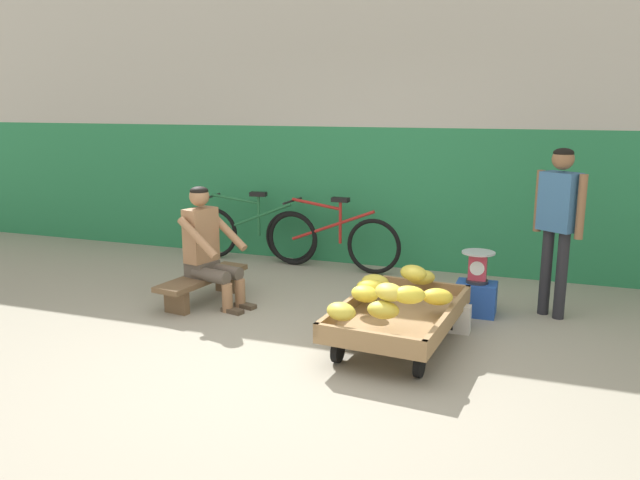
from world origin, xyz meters
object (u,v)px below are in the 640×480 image
(low_bench, at_px, (203,282))
(weighing_scale, at_px, (478,267))
(vendor_seated, at_px, (208,247))
(bicycle_far_left, at_px, (332,240))
(plastic_crate, at_px, (476,298))
(bicycle_near_left, at_px, (251,232))
(shopping_bag, at_px, (460,319))
(banana_cart, at_px, (399,317))
(customer_adult, at_px, (559,214))

(low_bench, relative_size, weighing_scale, 3.77)
(vendor_seated, xyz_separation_m, bicycle_far_left, (0.70, 1.62, -0.21))
(vendor_seated, xyz_separation_m, plastic_crate, (2.47, 0.56, -0.42))
(bicycle_far_left, bearing_deg, vendor_seated, -113.47)
(low_bench, relative_size, bicycle_near_left, 0.68)
(low_bench, bearing_deg, bicycle_near_left, 99.84)
(vendor_seated, bearing_deg, low_bench, 165.75)
(low_bench, height_order, shopping_bag, low_bench)
(banana_cart, distance_m, shopping_bag, 0.64)
(banana_cart, xyz_separation_m, vendor_seated, (-1.97, 0.44, 0.33))
(low_bench, distance_m, vendor_seated, 0.38)
(low_bench, height_order, bicycle_near_left, bicycle_near_left)
(bicycle_far_left, xyz_separation_m, customer_adult, (2.42, -0.88, 0.60))
(banana_cart, xyz_separation_m, weighing_scale, (0.50, 1.00, 0.21))
(banana_cart, height_order, bicycle_near_left, bicycle_near_left)
(bicycle_near_left, bearing_deg, low_bench, -80.16)
(plastic_crate, height_order, customer_adult, customer_adult)
(weighing_scale, height_order, shopping_bag, weighing_scale)
(plastic_crate, height_order, shopping_bag, plastic_crate)
(bicycle_near_left, relative_size, customer_adult, 1.08)
(vendor_seated, height_order, plastic_crate, vendor_seated)
(banana_cart, distance_m, bicycle_far_left, 2.42)
(plastic_crate, distance_m, bicycle_far_left, 2.07)
(vendor_seated, relative_size, weighing_scale, 3.80)
(weighing_scale, bearing_deg, bicycle_near_left, 158.39)
(weighing_scale, bearing_deg, vendor_seated, -167.27)
(banana_cart, distance_m, plastic_crate, 1.12)
(low_bench, height_order, bicycle_far_left, bicycle_far_left)
(low_bench, distance_m, customer_adult, 3.37)
(banana_cart, bearing_deg, bicycle_near_left, 137.87)
(plastic_crate, distance_m, weighing_scale, 0.30)
(plastic_crate, bearing_deg, shopping_bag, -98.15)
(plastic_crate, relative_size, bicycle_far_left, 0.22)
(vendor_seated, xyz_separation_m, shopping_bag, (2.39, 0.03, -0.45))
(banana_cart, distance_m, low_bench, 2.11)
(low_bench, height_order, weighing_scale, weighing_scale)
(banana_cart, bearing_deg, bicycle_far_left, 121.71)
(low_bench, distance_m, weighing_scale, 2.62)
(banana_cart, relative_size, customer_adult, 0.98)
(bicycle_near_left, distance_m, shopping_bag, 3.23)
(vendor_seated, height_order, bicycle_near_left, vendor_seated)
(bicycle_far_left, distance_m, customer_adult, 2.64)
(weighing_scale, distance_m, bicycle_near_left, 3.06)
(weighing_scale, xyz_separation_m, customer_adult, (0.65, 0.18, 0.50))
(bicycle_near_left, bearing_deg, shopping_bag, -30.86)
(low_bench, xyz_separation_m, bicycle_far_left, (0.79, 1.60, 0.15))
(plastic_crate, relative_size, shopping_bag, 1.50)
(low_bench, relative_size, bicycle_far_left, 0.68)
(weighing_scale, xyz_separation_m, bicycle_near_left, (-2.84, 1.13, -0.10))
(vendor_seated, bearing_deg, bicycle_near_left, 102.51)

